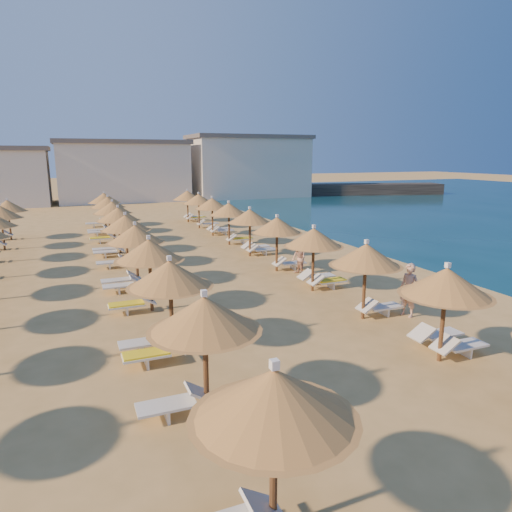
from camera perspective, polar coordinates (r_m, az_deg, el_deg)
name	(u,v)px	position (r m, az deg, el deg)	size (l,w,h in m)	color
ground	(269,318)	(16.06, 1.57, -7.76)	(220.00, 220.00, 0.00)	tan
jetty	(338,189)	(66.61, 10.20, 8.19)	(30.00, 4.00, 1.50)	black
hotel_blocks	(135,170)	(58.78, -14.94, 10.30)	(47.67, 8.98, 8.10)	silver
parasol_row_east	(277,226)	(21.96, 2.64, 3.74)	(2.49, 38.47, 2.79)	brown
parasol_row_west	(135,235)	(20.14, -14.85, 2.53)	(2.49, 38.47, 2.79)	brown
loungers	(168,273)	(21.00, -10.90, -2.10)	(16.06, 37.47, 0.66)	white
beachgoer_b	(299,259)	(21.65, 5.38, -0.32)	(0.75, 0.58, 1.54)	tan
beachgoer_a	(409,290)	(16.82, 18.56, -4.06)	(0.69, 0.46, 1.90)	tan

